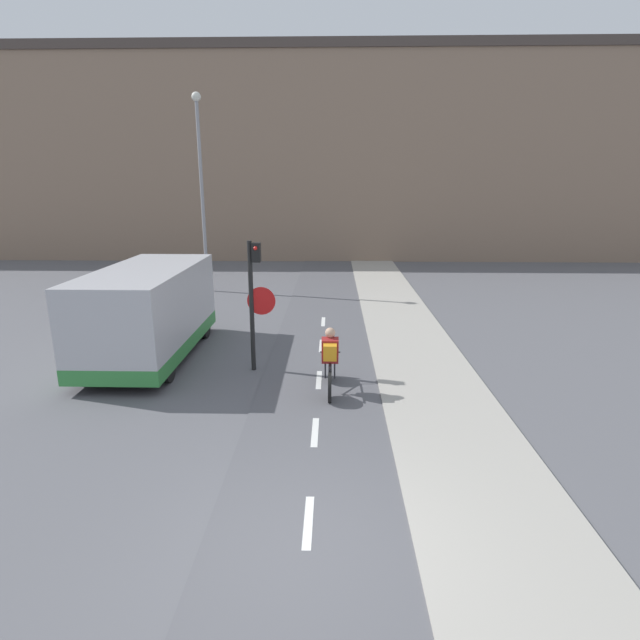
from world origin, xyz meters
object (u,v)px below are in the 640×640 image
at_px(traffic_light_pole, 255,292).
at_px(street_lamp_far, 201,176).
at_px(cyclist_near, 330,362).
at_px(van, 149,314).

xyz_separation_m(traffic_light_pole, street_lamp_far, (-3.46, 9.16, 2.73)).
height_order(cyclist_near, van, van).
bearing_deg(van, cyclist_near, -25.08).
bearing_deg(traffic_light_pole, van, 163.00).
distance_m(street_lamp_far, cyclist_near, 12.36).
relative_size(street_lamp_far, cyclist_near, 4.47).
distance_m(street_lamp_far, van, 9.01).
distance_m(traffic_light_pole, street_lamp_far, 10.17).
bearing_deg(cyclist_near, van, 154.92).
relative_size(traffic_light_pole, van, 0.60).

